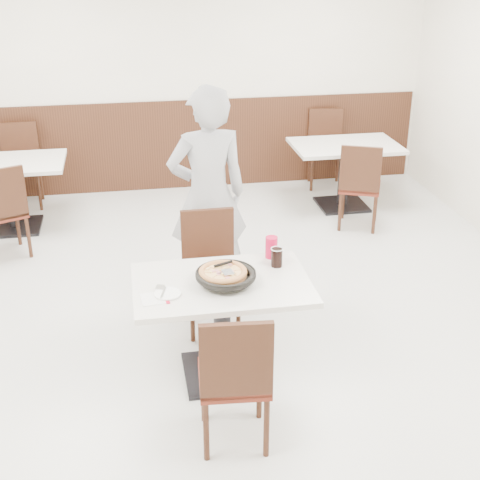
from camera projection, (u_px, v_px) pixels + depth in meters
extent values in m
plane|color=beige|center=(228.00, 332.00, 5.35)|extent=(7.00, 7.00, 0.00)
cube|color=silver|center=(180.00, 75.00, 7.91)|extent=(6.00, 0.04, 2.80)
cube|color=black|center=(183.00, 145.00, 8.24)|extent=(5.90, 0.03, 1.10)
cylinder|color=black|center=(233.00, 278.00, 4.53)|extent=(0.14, 0.14, 0.04)
cylinder|color=black|center=(226.00, 278.00, 4.48)|extent=(0.39, 0.39, 0.01)
cylinder|color=#B97A42|center=(223.00, 274.00, 4.50)|extent=(0.33, 0.33, 0.02)
cube|color=white|center=(228.00, 272.00, 4.46)|extent=(0.08, 0.10, 0.00)
cube|color=silver|center=(154.00, 298.00, 4.31)|extent=(0.19, 0.19, 0.00)
cylinder|color=white|center=(167.00, 294.00, 4.36)|extent=(0.18, 0.18, 0.01)
cube|color=white|center=(163.00, 293.00, 4.35)|extent=(0.05, 0.16, 0.00)
cylinder|color=black|center=(277.00, 258.00, 4.72)|extent=(0.08, 0.08, 0.13)
cylinder|color=#BE0C34|center=(271.00, 247.00, 4.84)|extent=(0.09, 0.09, 0.16)
imported|color=#9D9DA2|center=(208.00, 196.00, 5.55)|extent=(0.72, 0.52, 1.85)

